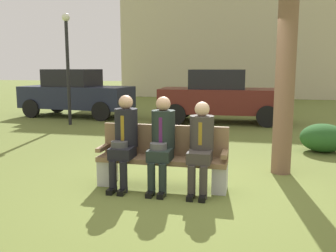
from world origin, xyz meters
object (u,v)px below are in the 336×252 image
Objects in this scene: seated_man_right at (201,142)px; parked_car_far at (221,96)px; parked_car_near at (76,93)px; street_lamp at (67,57)px; building_backdrop at (229,18)px; seated_man_left at (124,137)px; shrub_near_bench at (323,138)px; park_bench at (163,158)px; seated_man_middle at (162,139)px.

parked_car_far is at bearing 92.36° from seated_man_right.
parked_car_near is 2.30m from street_lamp.
parked_car_far is 13.99m from building_backdrop.
shrub_near_bench is (3.29, 3.05, -0.45)m from seated_man_left.
street_lamp is at bearing -161.19° from parked_car_far.
shrub_near_bench is (2.74, 2.92, -0.13)m from park_bench.
seated_man_right reaches higher than park_bench.
parked_car_far is (-0.28, 6.78, 0.12)m from seated_man_right.
seated_man_middle is 6.85m from street_lamp.
seated_man_middle is (0.02, -0.13, 0.32)m from park_bench.
building_backdrop is (-0.34, 20.00, 4.52)m from park_bench.
building_backdrop is (-3.08, 17.09, 4.64)m from shrub_near_bench.
seated_man_left is 0.56m from seated_man_middle.
seated_man_left is 6.83m from parked_car_far.
parked_car_far reaches higher than seated_man_right.
parked_car_near is (-7.61, 4.03, 0.54)m from shrub_near_bench.
shrub_near_bench is 7.47m from street_lamp.
shrub_near_bench is 0.28× the size of street_lamp.
parked_car_far reaches higher than seated_man_middle.
seated_man_right is 0.10× the size of building_backdrop.
park_bench is 0.66m from seated_man_right.
street_lamp is (0.69, -1.82, 1.22)m from parked_car_near.
park_bench is at bearing -55.00° from parked_car_near.
parked_car_near is 5.17m from parked_car_far.
seated_man_middle is 8.60m from parked_car_near.
shrub_near_bench is at bearing -17.69° from street_lamp.
street_lamp is (-3.62, 5.25, 1.31)m from seated_man_left.
street_lamp is (-4.47, -1.52, 1.22)m from parked_car_far.
seated_man_right is 20.59m from building_backdrop.
seated_man_left is at bearing -55.40° from street_lamp.
park_bench is 6.81m from street_lamp.
building_backdrop reaches higher than seated_man_left.
shrub_near_bench is 0.23× the size of parked_car_near.
seated_man_middle reaches higher than shrub_near_bench.
building_backdrop is at bearing 100.21° from shrub_near_bench.
seated_man_middle is at bearing -51.43° from street_lamp.
street_lamp is at bearing 124.60° from seated_man_left.
seated_man_middle is 6.78m from parked_car_far.
park_bench is 4.01m from shrub_near_bench.
seated_man_middle is 0.10× the size of building_backdrop.
seated_man_left is 6.51m from street_lamp.
street_lamp is 0.26× the size of building_backdrop.
street_lamp is (-4.19, 5.25, 1.32)m from seated_man_middle.
parked_car_near is (-4.32, 7.08, 0.09)m from seated_man_left.
park_bench is 2.01× the size of shrub_near_bench.
seated_man_left is at bearing 179.90° from seated_man_middle.
park_bench is 1.41× the size of seated_man_left.
building_backdrop is (-0.91, 20.13, 4.23)m from seated_man_right.
seated_man_middle is (0.56, -0.00, -0.01)m from seated_man_left.
park_bench is 0.47× the size of parked_car_near.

